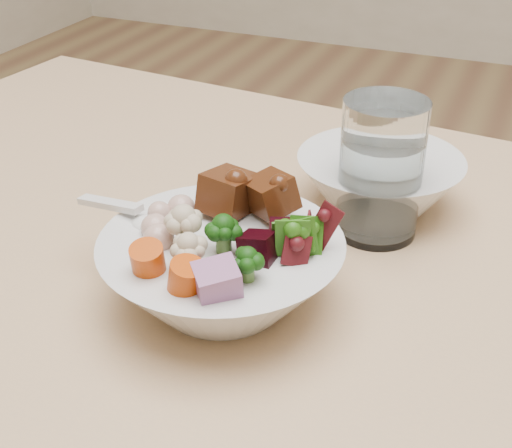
# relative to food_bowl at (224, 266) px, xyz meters

# --- Properties ---
(food_bowl) EXTENTS (0.19, 0.19, 0.10)m
(food_bowl) POSITION_rel_food_bowl_xyz_m (0.00, 0.00, 0.00)
(food_bowl) COLOR silver
(food_bowl) RESTS_ON dining_table
(soup_spoon) EXTENTS (0.10, 0.04, 0.02)m
(soup_spoon) POSITION_rel_food_bowl_xyz_m (-0.08, 0.00, 0.02)
(soup_spoon) COLOR silver
(soup_spoon) RESTS_ON food_bowl
(water_glass) EXTENTS (0.08, 0.08, 0.13)m
(water_glass) POSITION_rel_food_bowl_xyz_m (0.08, 0.15, 0.03)
(water_glass) COLOR white
(water_glass) RESTS_ON dining_table
(side_bowl) EXTENTS (0.16, 0.16, 0.05)m
(side_bowl) POSITION_rel_food_bowl_xyz_m (0.07, 0.20, -0.01)
(side_bowl) COLOR silver
(side_bowl) RESTS_ON dining_table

